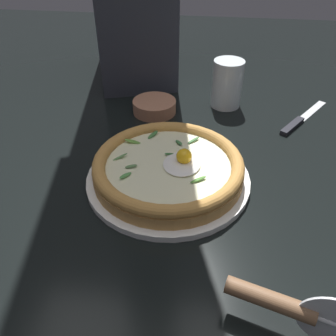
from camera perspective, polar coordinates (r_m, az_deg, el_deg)
ground_plane at (r=0.66m, az=-1.46°, el=-2.94°), size 2.40×2.40×0.03m
pizza_plate at (r=0.65m, az=-0.00°, el=-1.83°), size 0.30×0.30×0.01m
pizza at (r=0.63m, az=0.03°, el=0.06°), size 0.27×0.27×0.06m
side_bowl at (r=0.87m, az=-2.24°, el=10.07°), size 0.11×0.11×0.03m
pizza_cutter at (r=0.45m, az=19.29°, el=-20.72°), size 0.06×0.17×0.09m
table_knife at (r=0.88m, az=20.63°, el=7.20°), size 0.19×0.14×0.01m
drinking_glass at (r=0.90m, az=9.63°, el=13.03°), size 0.07×0.07×0.12m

